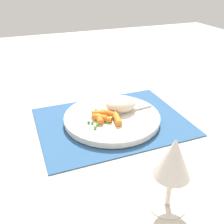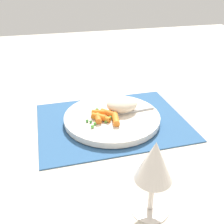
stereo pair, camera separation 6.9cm
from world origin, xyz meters
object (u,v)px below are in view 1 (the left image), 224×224
Objects in this scene: carrot_portion at (106,117)px; rice_mound at (121,104)px; plate at (112,118)px; wine_glass at (173,161)px; fork at (116,113)px.

rice_mound is at bearing -149.12° from carrot_portion.
wine_glass is (0.01, 0.31, 0.09)m from plate.
carrot_portion is 0.30m from wine_glass.
plate is 3.04× the size of rice_mound.
fork is (0.02, 0.02, -0.02)m from rice_mound.
rice_mound is 0.60× the size of wine_glass.
rice_mound is 0.34m from wine_glass.
plate is 3.02× the size of carrot_portion.
carrot_portion is at bearing 33.19° from plate.
plate is 0.05m from rice_mound.
rice_mound is 0.47× the size of fork.
plate is 1.82× the size of wine_glass.
rice_mound is 0.03m from fork.
carrot_portion is at bearing 23.91° from fork.
plate is at bearing -146.81° from carrot_portion.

